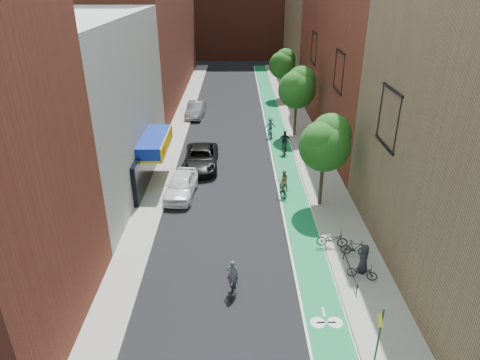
{
  "coord_description": "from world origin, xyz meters",
  "views": [
    {
      "loc": [
        -0.07,
        -15.69,
        14.31
      ],
      "look_at": [
        0.16,
        10.95,
        1.5
      ],
      "focal_mm": 32.0,
      "sensor_mm": 36.0,
      "label": 1
    }
  ],
  "objects_px": {
    "cyclist_lead": "(233,283)",
    "parked_car_white": "(181,185)",
    "cyclist_lane_far": "(270,129)",
    "cyclist_lane_mid": "(285,146)",
    "parked_car_silver": "(196,110)",
    "pedestrian": "(364,258)",
    "cyclist_lane_near": "(283,185)",
    "parked_car_black": "(201,158)"
  },
  "relations": [
    {
      "from": "cyclist_lane_far",
      "to": "parked_car_silver",
      "type": "bearing_deg",
      "value": -49.01
    },
    {
      "from": "parked_car_black",
      "to": "cyclist_lane_mid",
      "type": "height_order",
      "value": "cyclist_lane_mid"
    },
    {
      "from": "parked_car_silver",
      "to": "pedestrian",
      "type": "xyz_separation_m",
      "value": [
        11.15,
        -27.99,
        0.16
      ]
    },
    {
      "from": "parked_car_black",
      "to": "cyclist_lane_far",
      "type": "bearing_deg",
      "value": 48.57
    },
    {
      "from": "parked_car_white",
      "to": "parked_car_silver",
      "type": "xyz_separation_m",
      "value": [
        -0.56,
        18.95,
        -0.01
      ]
    },
    {
      "from": "parked_car_black",
      "to": "cyclist_lane_far",
      "type": "distance_m",
      "value": 9.52
    },
    {
      "from": "cyclist_lane_far",
      "to": "pedestrian",
      "type": "bearing_deg",
      "value": 90.88
    },
    {
      "from": "cyclist_lane_near",
      "to": "pedestrian",
      "type": "distance_m",
      "value": 9.54
    },
    {
      "from": "parked_car_silver",
      "to": "cyclist_lane_far",
      "type": "xyz_separation_m",
      "value": [
        7.8,
        -6.76,
        0.05
      ]
    },
    {
      "from": "parked_car_silver",
      "to": "cyclist_lane_mid",
      "type": "distance_m",
      "value": 14.17
    },
    {
      "from": "parked_car_white",
      "to": "cyclist_lead",
      "type": "height_order",
      "value": "cyclist_lead"
    },
    {
      "from": "parked_car_black",
      "to": "parked_car_silver",
      "type": "height_order",
      "value": "parked_car_black"
    },
    {
      "from": "parked_car_black",
      "to": "cyclist_lead",
      "type": "height_order",
      "value": "cyclist_lead"
    },
    {
      "from": "parked_car_silver",
      "to": "cyclist_lane_mid",
      "type": "bearing_deg",
      "value": -47.25
    },
    {
      "from": "cyclist_lead",
      "to": "cyclist_lane_far",
      "type": "height_order",
      "value": "cyclist_lane_far"
    },
    {
      "from": "parked_car_black",
      "to": "cyclist_lane_far",
      "type": "height_order",
      "value": "cyclist_lane_far"
    },
    {
      "from": "parked_car_white",
      "to": "cyclist_lane_far",
      "type": "xyz_separation_m",
      "value": [
        7.24,
        12.18,
        0.04
      ]
    },
    {
      "from": "cyclist_lead",
      "to": "cyclist_lane_mid",
      "type": "height_order",
      "value": "cyclist_lane_mid"
    },
    {
      "from": "cyclist_lane_near",
      "to": "cyclist_lane_mid",
      "type": "bearing_deg",
      "value": -105.31
    },
    {
      "from": "parked_car_silver",
      "to": "cyclist_lead",
      "type": "distance_m",
      "value": 29.8
    },
    {
      "from": "cyclist_lead",
      "to": "parked_car_silver",
      "type": "bearing_deg",
      "value": -73.22
    },
    {
      "from": "cyclist_lead",
      "to": "parked_car_white",
      "type": "bearing_deg",
      "value": -61.97
    },
    {
      "from": "cyclist_lane_near",
      "to": "cyclist_lane_far",
      "type": "xyz_separation_m",
      "value": [
        -0.03,
        12.28,
        0.04
      ]
    },
    {
      "from": "parked_car_black",
      "to": "cyclist_lane_near",
      "type": "bearing_deg",
      "value": -39.86
    },
    {
      "from": "pedestrian",
      "to": "parked_car_white",
      "type": "bearing_deg",
      "value": -123.7
    },
    {
      "from": "parked_car_black",
      "to": "parked_car_silver",
      "type": "bearing_deg",
      "value": 95.74
    },
    {
      "from": "parked_car_black",
      "to": "pedestrian",
      "type": "xyz_separation_m",
      "value": [
        9.55,
        -14.0,
        0.15
      ]
    },
    {
      "from": "parked_car_silver",
      "to": "parked_car_white",
      "type": "bearing_deg",
      "value": -83.71
    },
    {
      "from": "cyclist_lead",
      "to": "pedestrian",
      "type": "bearing_deg",
      "value": -159.19
    },
    {
      "from": "parked_car_silver",
      "to": "pedestrian",
      "type": "distance_m",
      "value": 30.12
    },
    {
      "from": "cyclist_lane_far",
      "to": "cyclist_lead",
      "type": "bearing_deg",
      "value": 73.18
    },
    {
      "from": "cyclist_lane_mid",
      "to": "parked_car_white",
      "type": "bearing_deg",
      "value": 52.81
    },
    {
      "from": "cyclist_lane_mid",
      "to": "parked_car_silver",
      "type": "bearing_deg",
      "value": -42.61
    },
    {
      "from": "parked_car_white",
      "to": "cyclist_lane_mid",
      "type": "bearing_deg",
      "value": 47.86
    },
    {
      "from": "parked_car_white",
      "to": "parked_car_black",
      "type": "bearing_deg",
      "value": 82.46
    },
    {
      "from": "cyclist_lane_mid",
      "to": "pedestrian",
      "type": "xyz_separation_m",
      "value": [
        2.39,
        -16.84,
        0.18
      ]
    },
    {
      "from": "cyclist_lane_mid",
      "to": "cyclist_lead",
      "type": "bearing_deg",
      "value": 85.58
    },
    {
      "from": "parked_car_silver",
      "to": "cyclist_lead",
      "type": "bearing_deg",
      "value": -77.1
    },
    {
      "from": "cyclist_lead",
      "to": "pedestrian",
      "type": "xyz_separation_m",
      "value": [
        6.84,
        1.5,
        0.33
      ]
    },
    {
      "from": "parked_car_black",
      "to": "cyclist_lead",
      "type": "bearing_deg",
      "value": -80.88
    },
    {
      "from": "parked_car_black",
      "to": "cyclist_lane_far",
      "type": "xyz_separation_m",
      "value": [
        6.2,
        7.22,
        0.04
      ]
    },
    {
      "from": "cyclist_lane_mid",
      "to": "pedestrian",
      "type": "bearing_deg",
      "value": 107.29
    }
  ]
}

